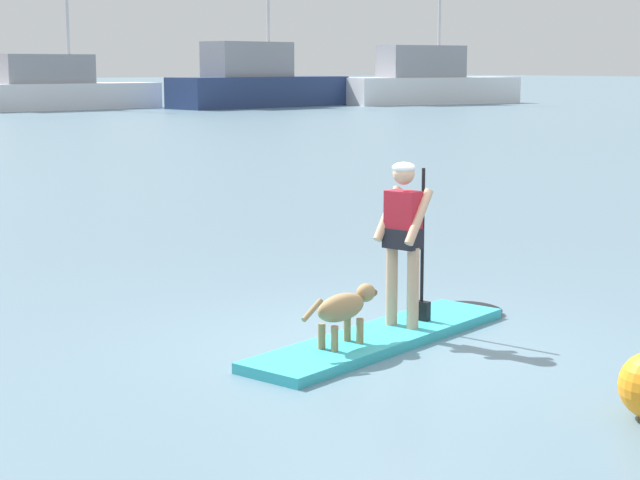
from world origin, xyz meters
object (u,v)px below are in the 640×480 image
at_px(moored_boat_port, 429,82).
at_px(dog, 344,308).
at_px(moored_boat_far_starboard, 257,83).
at_px(paddleboard, 394,334).
at_px(person_paddler, 404,232).
at_px(moored_boat_starboard, 56,89).

bearing_deg(moored_boat_port, dog, -132.74).
distance_m(dog, moored_boat_far_starboard, 59.90).
bearing_deg(paddleboard, person_paddler, 14.15).
xyz_separation_m(dog, moored_boat_starboard, (19.95, 54.55, 0.80)).
bearing_deg(moored_boat_starboard, dog, -110.09).
bearing_deg(moored_boat_far_starboard, dog, -122.24).
xyz_separation_m(person_paddler, moored_boat_port, (43.64, 48.00, 0.44)).
distance_m(paddleboard, dog, 0.90).
xyz_separation_m(paddleboard, moored_boat_far_starboard, (31.17, 50.47, 1.50)).
bearing_deg(moored_boat_port, moored_boat_starboard, 165.61).
relative_size(paddleboard, moored_boat_far_starboard, 0.29).
bearing_deg(dog, paddleboard, 14.15).
bearing_deg(dog, moored_boat_starboard, 69.91).
distance_m(paddleboard, person_paddler, 1.03).
distance_m(paddleboard, moored_boat_far_starboard, 59.34).
bearing_deg(paddleboard, moored_boat_port, 47.65).
distance_m(person_paddler, moored_boat_port, 64.87).
xyz_separation_m(paddleboard, moored_boat_port, (43.79, 48.04, 1.45)).
distance_m(moored_boat_starboard, moored_boat_port, 25.41).
relative_size(person_paddler, moored_boat_far_starboard, 0.13).
bearing_deg(person_paddler, moored_boat_port, 47.72).
distance_m(moored_boat_starboard, moored_boat_far_starboard, 12.62).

